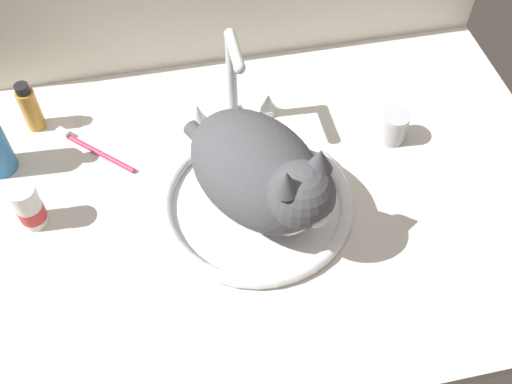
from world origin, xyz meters
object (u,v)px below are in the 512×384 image
object	(u,v)px
amber_bottle	(30,108)
metal_jar	(393,127)
faucet	(233,89)
cat	(264,175)
toothbrush	(94,150)
pill_bottle	(29,207)
sink_basin	(256,202)

from	to	relation	value
amber_bottle	metal_jar	bearing A→B (deg)	-14.43
faucet	cat	world-z (taller)	cat
cat	amber_bottle	bearing A→B (deg)	142.95
cat	amber_bottle	size ratio (longest dim) A/B	3.20
metal_jar	amber_bottle	distance (cm)	70.82
metal_jar	toothbrush	distance (cm)	58.35
metal_jar	toothbrush	size ratio (longest dim) A/B	0.44
metal_jar	pill_bottle	size ratio (longest dim) A/B	0.68
sink_basin	cat	world-z (taller)	cat
sink_basin	metal_jar	xyz separation A→B (cm)	(29.50, 10.70, 2.18)
amber_bottle	pill_bottle	world-z (taller)	amber_bottle
amber_bottle	pill_bottle	bearing A→B (deg)	-89.69
sink_basin	cat	size ratio (longest dim) A/B	1.00
cat	amber_bottle	distance (cm)	50.46
amber_bottle	cat	bearing A→B (deg)	-37.05
amber_bottle	pill_bottle	distance (cm)	23.90
cat	pill_bottle	bearing A→B (deg)	170.99
pill_bottle	toothbrush	distance (cm)	18.51
amber_bottle	toothbrush	size ratio (longest dim) A/B	0.76
faucet	metal_jar	distance (cm)	31.90
metal_jar	pill_bottle	distance (cm)	68.73
sink_basin	pill_bottle	xyz separation A→B (cm)	(-38.93, 4.46, 3.34)
pill_bottle	toothbrush	bearing A→B (deg)	53.64
cat	toothbrush	world-z (taller)	cat
faucet	metal_jar	xyz separation A→B (cm)	(29.50, -10.74, -5.65)
cat	toothbrush	distance (cm)	37.30
cat	amber_bottle	xyz separation A→B (cm)	(-40.02, 30.21, -5.69)
sink_basin	metal_jar	bearing A→B (deg)	19.93
cat	toothbrush	size ratio (longest dim) A/B	2.42
faucet	pill_bottle	distance (cm)	42.71
sink_basin	amber_bottle	xyz separation A→B (cm)	(-39.06, 28.34, 4.09)
amber_bottle	faucet	bearing A→B (deg)	-10.03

